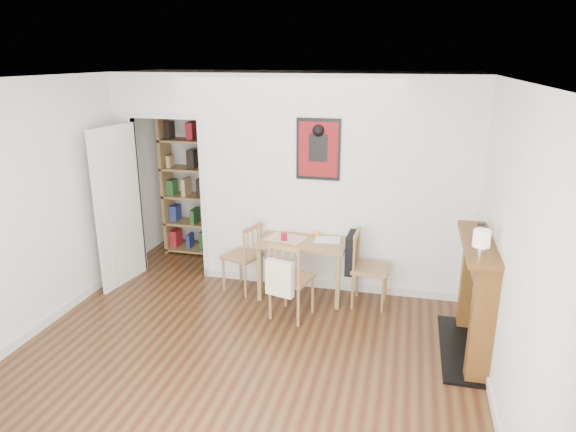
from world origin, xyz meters
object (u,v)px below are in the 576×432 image
(dining_table, at_px, (303,247))
(red_glass, at_px, (284,237))
(fireplace, at_px, (478,294))
(orange_fruit, at_px, (317,234))
(mantel_lamp, at_px, (482,240))
(chair_right, at_px, (369,268))
(ceramic_jar_a, at_px, (481,232))
(bookshelf, at_px, (194,183))
(chair_left, at_px, (242,257))
(ceramic_jar_b, at_px, (481,228))
(chair_front, at_px, (291,279))
(notebook, at_px, (327,240))

(dining_table, height_order, red_glass, red_glass)
(fireplace, relative_size, orange_fruit, 17.00)
(fireplace, distance_m, mantel_lamp, 0.80)
(fireplace, distance_m, orange_fruit, 2.01)
(dining_table, distance_m, chair_right, 0.81)
(dining_table, bearing_deg, ceramic_jar_a, -22.61)
(fireplace, xyz_separation_m, red_glass, (-2.09, 0.78, 0.14))
(chair_right, height_order, bookshelf, bookshelf)
(red_glass, bearing_deg, orange_fruit, 30.97)
(chair_left, bearing_deg, ceramic_jar_b, -12.38)
(bookshelf, bearing_deg, fireplace, -27.13)
(red_glass, xyz_separation_m, orange_fruit, (0.35, 0.21, -0.01))
(chair_front, relative_size, bookshelf, 0.42)
(bookshelf, height_order, ceramic_jar_b, bookshelf)
(chair_front, relative_size, red_glass, 9.19)
(chair_right, height_order, fireplace, fireplace)
(orange_fruit, bearing_deg, fireplace, -29.53)
(red_glass, xyz_separation_m, notebook, (0.50, 0.12, -0.04))
(fireplace, bearing_deg, ceramic_jar_a, 106.64)
(chair_left, height_order, ceramic_jar_a, ceramic_jar_a)
(mantel_lamp, bearing_deg, orange_fruit, 140.20)
(mantel_lamp, height_order, ceramic_jar_a, mantel_lamp)
(chair_left, bearing_deg, dining_table, 2.14)
(dining_table, bearing_deg, chair_right, -4.94)
(orange_fruit, distance_m, ceramic_jar_b, 1.94)
(chair_right, relative_size, ceramic_jar_a, 8.27)
(bookshelf, bearing_deg, dining_table, -29.89)
(chair_right, height_order, ceramic_jar_b, ceramic_jar_b)
(orange_fruit, bearing_deg, mantel_lamp, -39.80)
(chair_front, xyz_separation_m, ceramic_jar_b, (1.89, -0.03, 0.75))
(chair_left, height_order, orange_fruit, chair_left)
(dining_table, height_order, chair_right, chair_right)
(notebook, height_order, ceramic_jar_a, ceramic_jar_a)
(fireplace, xyz_separation_m, ceramic_jar_b, (-0.01, 0.25, 0.59))
(chair_front, bearing_deg, notebook, 64.86)
(dining_table, relative_size, ceramic_jar_b, 11.42)
(dining_table, height_order, chair_left, chair_left)
(ceramic_jar_a, distance_m, ceramic_jar_b, 0.17)
(orange_fruit, bearing_deg, notebook, -31.16)
(notebook, bearing_deg, ceramic_jar_b, -22.35)
(chair_right, bearing_deg, mantel_lamp, -49.36)
(orange_fruit, xyz_separation_m, mantel_lamp, (1.66, -1.38, 0.56))
(chair_front, height_order, fireplace, fireplace)
(red_glass, bearing_deg, bookshelf, 145.14)
(bookshelf, xyz_separation_m, orange_fruit, (1.96, -0.91, -0.31))
(bookshelf, bearing_deg, chair_right, -23.15)
(fireplace, distance_m, notebook, 1.84)
(chair_left, distance_m, ceramic_jar_a, 2.82)
(mantel_lamp, bearing_deg, ceramic_jar_b, 83.34)
(chair_right, xyz_separation_m, mantel_lamp, (1.01, -1.18, 0.84))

